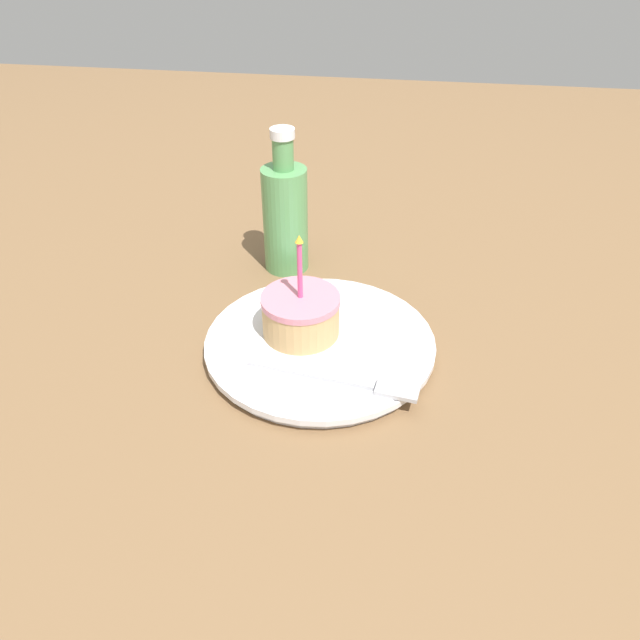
# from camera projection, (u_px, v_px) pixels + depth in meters

# --- Properties ---
(ground_plane) EXTENTS (2.40, 2.40, 0.04)m
(ground_plane) POSITION_uv_depth(u_px,v_px,m) (320.00, 364.00, 0.74)
(ground_plane) COLOR brown
(ground_plane) RESTS_ON ground
(plate) EXTENTS (0.27, 0.27, 0.02)m
(plate) POSITION_uv_depth(u_px,v_px,m) (320.00, 343.00, 0.73)
(plate) COLOR silver
(plate) RESTS_ON ground_plane
(cake_slice) EXTENTS (0.09, 0.09, 0.13)m
(cake_slice) POSITION_uv_depth(u_px,v_px,m) (301.00, 314.00, 0.71)
(cake_slice) COLOR tan
(cake_slice) RESTS_ON plate
(fork) EXTENTS (0.19, 0.04, 0.00)m
(fork) POSITION_uv_depth(u_px,v_px,m) (345.00, 380.00, 0.66)
(fork) COLOR #B2B2B7
(fork) RESTS_ON plate
(bottle) EXTENTS (0.06, 0.06, 0.20)m
(bottle) POSITION_uv_depth(u_px,v_px,m) (285.00, 215.00, 0.84)
(bottle) COLOR #599959
(bottle) RESTS_ON ground_plane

